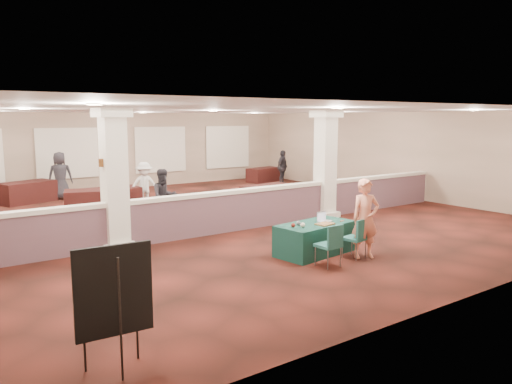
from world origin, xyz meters
TOP-DOWN VIEW (x-y plane):
  - ground at (0.00, 0.00)m, footprint 16.00×16.00m
  - wall_back at (0.00, 8.00)m, footprint 16.00×0.04m
  - wall_front at (0.00, -8.00)m, footprint 16.00×0.04m
  - wall_right at (8.00, 0.00)m, footprint 0.04×16.00m
  - ceiling at (0.00, 0.00)m, footprint 16.00×16.00m
  - partition_wall at (0.00, -1.50)m, footprint 15.60×0.28m
  - column_left at (-3.50, -1.50)m, footprint 0.72×0.72m
  - column_right at (3.00, -1.50)m, footprint 0.72×0.72m
  - sconce_left at (-3.78, -1.50)m, footprint 0.12×0.12m
  - sconce_right at (-3.22, -1.50)m, footprint 0.12×0.12m
  - near_table at (-0.08, -4.48)m, footprint 1.89×1.12m
  - conf_chair_main at (0.41, -5.27)m, footprint 0.50×0.50m
  - conf_chair_side at (-0.49, -5.40)m, footprint 0.45×0.45m
  - easel_board at (-5.51, -7.00)m, footprint 0.91×0.48m
  - woman at (0.57, -5.33)m, footprint 0.72×0.60m
  - far_table_front_left at (-2.50, 3.00)m, footprint 2.08×1.45m
  - far_table_front_center at (-1.10, 0.30)m, footprint 1.90×1.28m
  - far_table_front_right at (2.72, 1.04)m, footprint 1.83×1.02m
  - far_table_back_left at (-3.85, 6.50)m, footprint 2.06×1.53m
  - far_table_back_center at (-2.00, 3.20)m, footprint 1.86×0.95m
  - far_table_back_right at (6.50, 6.36)m, footprint 1.73×1.07m
  - attendee_a at (-1.50, 0.20)m, footprint 0.77×0.44m
  - attendee_b at (-0.90, 3.00)m, footprint 1.07×0.70m
  - attendee_c at (6.50, 4.96)m, footprint 1.01×0.80m
  - attendee_d at (-2.67, 6.57)m, footprint 0.96×0.68m
  - laptop_base at (0.20, -4.49)m, footprint 0.34×0.26m
  - laptop_screen at (0.19, -4.38)m, footprint 0.31×0.05m
  - screen_glow at (0.19, -4.38)m, footprint 0.28×0.04m
  - knitting at (-0.01, -4.70)m, footprint 0.41×0.33m
  - yarn_cream at (-0.59, -4.64)m, footprint 0.10×0.10m
  - yarn_red at (-0.74, -4.52)m, footprint 0.09×0.09m
  - yarn_grey at (-0.52, -4.42)m, footprint 0.10×0.10m
  - scissors at (0.56, -4.66)m, footprint 0.12×0.04m

SIDE VIEW (x-z plane):
  - ground at x=0.00m, z-range 0.00..0.00m
  - far_table_back_right at x=6.50m, z-range 0.00..0.66m
  - near_table at x=-0.08m, z-range 0.00..0.69m
  - far_table_front_center at x=-1.10m, z-range 0.00..0.70m
  - far_table_front_right at x=2.72m, z-range 0.00..0.71m
  - far_table_back_center at x=-2.00m, z-range 0.00..0.75m
  - far_table_back_left at x=-3.85m, z-range 0.00..0.75m
  - far_table_front_left at x=-2.50m, z-range 0.00..0.76m
  - conf_chair_main at x=0.41m, z-range 0.08..0.94m
  - conf_chair_side at x=-0.49m, z-range 0.08..0.95m
  - partition_wall at x=0.00m, z-range 0.02..1.12m
  - scissors at x=0.56m, z-range 0.69..0.70m
  - laptop_base at x=0.20m, z-range 0.69..0.71m
  - knitting at x=-0.01m, z-range 0.69..0.72m
  - yarn_red at x=-0.74m, z-range 0.69..0.78m
  - yarn_grey at x=-0.52m, z-range 0.69..0.79m
  - yarn_cream at x=-0.59m, z-range 0.69..0.79m
  - attendee_b at x=-0.90m, z-range 0.00..1.54m
  - attendee_c at x=6.50m, z-range 0.00..1.56m
  - attendee_a at x=-1.50m, z-range 0.00..1.59m
  - screen_glow at x=0.19m, z-range 0.71..0.88m
  - laptop_screen at x=0.19m, z-range 0.71..0.91m
  - woman at x=0.57m, z-range 0.00..1.71m
  - attendee_d at x=-2.67m, z-range 0.00..1.76m
  - easel_board at x=-5.51m, z-range 0.21..1.75m
  - wall_back at x=0.00m, z-range 0.00..3.20m
  - wall_front at x=0.00m, z-range 0.00..3.20m
  - wall_right at x=8.00m, z-range 0.00..3.20m
  - column_left at x=-3.50m, z-range 0.04..3.24m
  - column_right at x=3.00m, z-range 0.04..3.24m
  - sconce_left at x=-3.78m, z-range 1.91..2.09m
  - sconce_right at x=-3.22m, z-range 1.91..2.09m
  - ceiling at x=0.00m, z-range 3.19..3.21m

